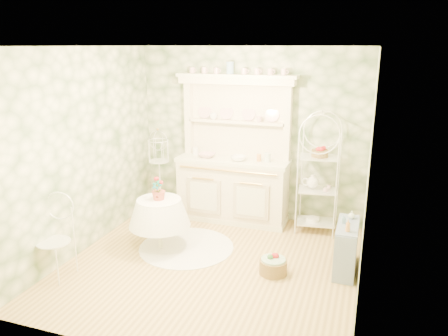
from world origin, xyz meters
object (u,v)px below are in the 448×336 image
(bakers_rack, at_px, (319,171))
(floor_basket, at_px, (273,266))
(side_shelf, at_px, (346,249))
(cafe_chair, at_px, (53,241))
(round_table, at_px, (160,225))
(kitchen_dresser, at_px, (233,150))
(birdcage_stand, at_px, (160,175))

(bakers_rack, xyz_separation_m, floor_basket, (-0.32, -1.46, -0.85))
(side_shelf, bearing_deg, floor_basket, -161.52)
(bakers_rack, relative_size, cafe_chair, 2.04)
(bakers_rack, xyz_separation_m, side_shelf, (0.50, -1.09, -0.67))
(round_table, distance_m, floor_basket, 1.65)
(round_table, bearing_deg, cafe_chair, -128.03)
(kitchen_dresser, height_order, floor_basket, kitchen_dresser)
(cafe_chair, relative_size, birdcage_stand, 0.68)
(bakers_rack, bearing_deg, cafe_chair, -147.00)
(round_table, bearing_deg, side_shelf, 4.39)
(floor_basket, bearing_deg, cafe_chair, -159.91)
(bakers_rack, relative_size, round_table, 2.76)
(birdcage_stand, bearing_deg, bakers_rack, 2.95)
(side_shelf, xyz_separation_m, floor_basket, (-0.83, -0.37, -0.19))
(bakers_rack, relative_size, birdcage_stand, 1.39)
(bakers_rack, xyz_separation_m, cafe_chair, (-2.80, -2.37, -0.48))
(bakers_rack, distance_m, side_shelf, 1.37)
(cafe_chair, bearing_deg, birdcage_stand, 67.33)
(bakers_rack, height_order, round_table, bakers_rack)
(kitchen_dresser, xyz_separation_m, birdcage_stand, (-1.20, -0.17, -0.46))
(side_shelf, xyz_separation_m, cafe_chair, (-3.31, -1.28, 0.19))
(side_shelf, distance_m, birdcage_stand, 3.20)
(kitchen_dresser, xyz_separation_m, floor_basket, (1.00, -1.50, -1.05))
(bakers_rack, distance_m, birdcage_stand, 2.54)
(side_shelf, relative_size, round_table, 0.95)
(side_shelf, height_order, birdcage_stand, birdcage_stand)
(kitchen_dresser, xyz_separation_m, bakers_rack, (1.32, -0.04, -0.20))
(kitchen_dresser, height_order, side_shelf, kitchen_dresser)
(cafe_chair, height_order, birdcage_stand, birdcage_stand)
(round_table, height_order, floor_basket, round_table)
(side_shelf, relative_size, floor_basket, 2.22)
(kitchen_dresser, bearing_deg, cafe_chair, -121.62)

